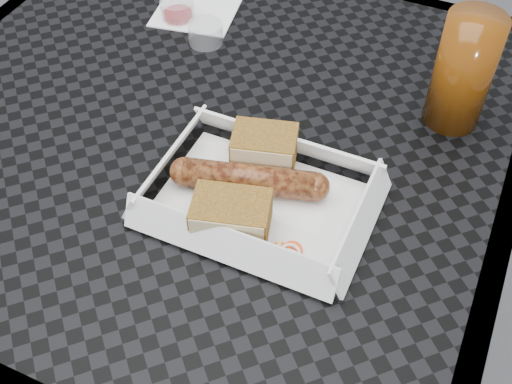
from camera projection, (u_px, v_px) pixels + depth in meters
ground at (222, 377)px, 1.38m from camera, size 60.00×60.00×0.00m
patio_table at (203, 160)px, 0.88m from camera, size 0.80×0.80×0.74m
food_tray at (260, 202)px, 0.72m from camera, size 0.22×0.15×0.00m
bratwurst at (249, 179)px, 0.72m from camera, size 0.18×0.07×0.03m
bread_near at (264, 149)px, 0.74m from camera, size 0.09×0.07×0.05m
bread_far at (231, 215)px, 0.68m from camera, size 0.09×0.07×0.04m
veg_garnish at (285, 252)px, 0.67m from camera, size 0.03×0.03×0.00m
napkin at (197, 10)px, 0.98m from camera, size 0.14×0.14×0.00m
condiment_cup_sauce at (177, 10)px, 0.96m from camera, size 0.05×0.05×0.03m
condiment_cup_empty at (206, 33)px, 0.92m from camera, size 0.05×0.05×0.03m
drink_glass at (463, 72)px, 0.76m from camera, size 0.07×0.07×0.15m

